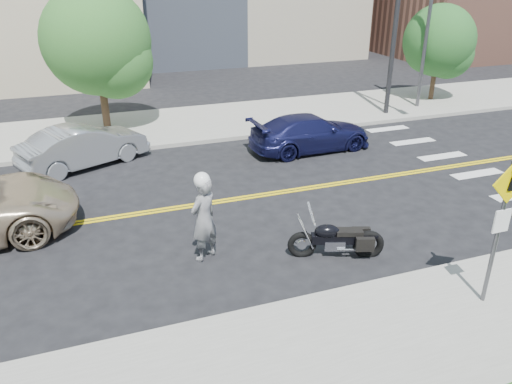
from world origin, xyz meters
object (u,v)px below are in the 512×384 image
Objects in this scene: motorcyclist at (204,217)px; motorcycle at (337,231)px; parked_car_silver at (84,146)px; pedestrian_sign at (502,218)px; parked_car_blue at (310,133)px.

motorcycle is (2.83, -0.94, -0.40)m from motorcyclist.
motorcyclist reaches higher than parked_car_silver.
pedestrian_sign is 1.43× the size of motorcyclist.
pedestrian_sign is at bearing -171.20° from parked_car_silver.
pedestrian_sign is 9.53m from parked_car_blue.
motorcycle is (-1.82, 2.63, -1.32)m from pedestrian_sign.
pedestrian_sign is 0.72× the size of parked_car_silver.
motorcyclist reaches higher than parked_car_blue.
motorcyclist is 7.94m from parked_car_blue.
motorcycle is 0.51× the size of parked_car_silver.
parked_car_silver is 7.77m from parked_car_blue.
motorcyclist is 3.01m from motorcycle.
motorcycle is at bearing -171.57° from parked_car_silver.
parked_car_silver is at bearing 123.49° from pedestrian_sign.
pedestrian_sign is at bearing -36.09° from motorcycle.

